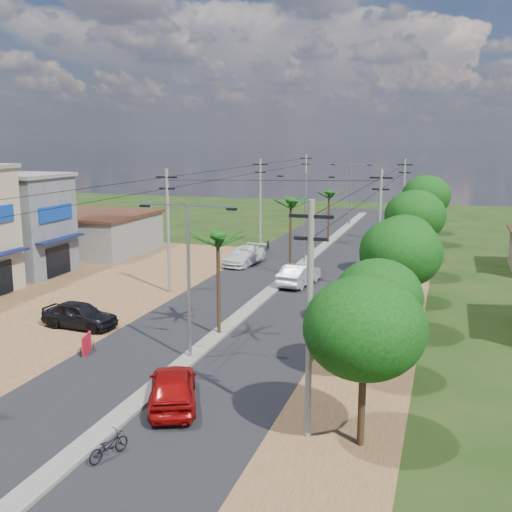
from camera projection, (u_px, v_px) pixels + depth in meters
The scene contains 35 objects.
ground at pixel (190, 360), 30.51m from camera, with size 160.00×160.00×0.00m, color black.
road at pixel (273, 290), 44.51m from camera, with size 12.00×110.00×0.04m, color black.
median at pixel (284, 280), 47.30m from camera, with size 1.00×90.00×0.18m, color #605E56.
dirt_lot_west at pixel (43, 297), 42.50m from camera, with size 18.00×46.00×0.04m, color brown.
dirt_shoulder_east at pixel (389, 299), 41.95m from camera, with size 5.00×90.00×0.03m, color brown.
shophouse_grey at pixel (15, 224), 49.41m from camera, with size 9.00×6.40×8.30m.
low_shed at pixel (94, 233), 58.88m from camera, with size 10.40×10.40×3.95m.
tree_east_a at pixel (365, 328), 21.18m from camera, with size 4.40×4.40×6.37m.
tree_east_b at pixel (378, 296), 26.91m from camera, with size 4.00×4.00×5.83m.
tree_east_c at pixel (401, 253), 33.18m from camera, with size 4.60×4.60×6.83m.
tree_east_d at pixel (404, 241), 39.91m from camera, with size 4.20×4.20×6.13m.
tree_east_e at pixel (415, 216), 47.17m from camera, with size 4.80×4.80×7.14m.
tree_east_f at pixel (415, 218), 54.99m from camera, with size 3.80×3.80×5.52m.
tree_east_g at pixel (426, 196), 62.02m from camera, with size 5.00×5.00×7.38m.
tree_east_h at pixel (426, 195), 69.69m from camera, with size 4.40×4.40×6.52m.
palm_median_near at pixel (218, 240), 33.18m from camera, with size 2.00×2.00×6.15m.
palm_median_mid at pixel (291, 204), 48.04m from camera, with size 2.00×2.00×6.55m.
palm_median_far at pixel (329, 195), 63.10m from camera, with size 2.00×2.00×5.85m.
streetlight_near at pixel (188, 268), 29.59m from camera, with size 5.10×0.18×8.00m.
streetlight_mid at pixel (305, 211), 52.93m from camera, with size 5.10×0.18×8.00m.
streetlight_far at pixel (350, 189), 76.27m from camera, with size 5.10×0.18×8.00m.
utility_pole_w_b at pixel (168, 228), 42.91m from camera, with size 1.60×0.24×9.00m.
utility_pole_w_c at pixel (260, 199), 63.45m from camera, with size 1.60×0.24×9.00m.
utility_pole_w_d at pixel (306, 185), 83.05m from camera, with size 1.60×0.24×9.00m.
utility_pole_e_a at pixel (309, 316), 21.73m from camera, with size 1.60×0.24×9.00m.
utility_pole_e_b at pixel (379, 230), 42.27m from camera, with size 1.60×0.24×9.00m.
utility_pole_e_c at pixel (403, 200), 62.81m from camera, with size 1.60×0.24×9.00m.
car_red_near at pixel (173, 387), 25.09m from camera, with size 1.95×4.85×1.65m, color maroon.
car_silver_mid at pixel (299, 275), 45.77m from camera, with size 1.75×5.02×1.66m, color #A3A7AC.
car_white_far at pixel (244, 256), 53.26m from camera, with size 2.23×5.47×1.59m, color silver.
car_parked_dark at pixel (80, 315), 35.47m from camera, with size 1.87×4.64×1.58m, color black.
moto_rider_east at pixel (108, 447), 21.00m from camera, with size 0.60×1.73×0.91m, color black.
moto_rider_west_a at pixel (245, 259), 53.54m from camera, with size 0.64×1.82×0.96m, color black.
moto_rider_west_b at pixel (268, 245), 60.09m from camera, with size 0.50×1.76×1.06m, color black.
roadside_sign at pixel (87, 344), 31.24m from camera, with size 0.41×1.25×1.06m.
Camera 1 is at (12.08, -26.48, 11.10)m, focal length 42.00 mm.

